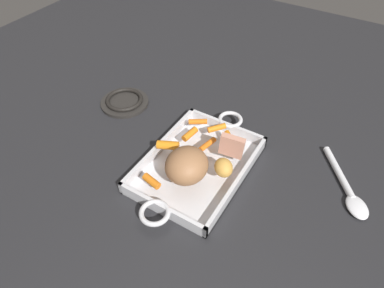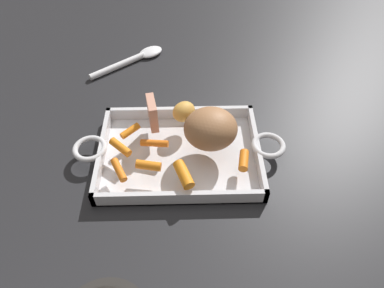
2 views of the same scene
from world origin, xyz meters
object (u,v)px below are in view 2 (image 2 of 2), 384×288
(baby_carrot_center_right, at_px, (120,147))
(potato_halved, at_px, (184,112))
(baby_carrot_southeast, at_px, (184,174))
(pork_roast, at_px, (211,129))
(baby_carrot_center_left, at_px, (149,165))
(baby_carrot_long, at_px, (130,131))
(baby_carrot_northeast, at_px, (119,170))
(roast_slice_thin, at_px, (152,113))
(roasting_dish, at_px, (180,153))
(baby_carrot_northwest, at_px, (155,142))
(serving_spoon, at_px, (135,58))
(baby_carrot_southwest, at_px, (244,160))

(baby_carrot_center_right, height_order, potato_halved, potato_halved)
(baby_carrot_southeast, bearing_deg, pork_roast, 59.05)
(pork_roast, distance_m, baby_carrot_center_left, 0.15)
(pork_roast, distance_m, baby_carrot_long, 0.18)
(baby_carrot_northeast, bearing_deg, baby_carrot_center_right, 93.42)
(baby_carrot_center_left, bearing_deg, roast_slice_thin, 88.71)
(roasting_dish, distance_m, baby_carrot_center_left, 0.09)
(pork_roast, xyz_separation_m, baby_carrot_southeast, (-0.06, -0.09, -0.03))
(baby_carrot_northwest, height_order, potato_halved, potato_halved)
(baby_carrot_center_left, relative_size, serving_spoon, 0.24)
(baby_carrot_southwest, bearing_deg, pork_roast, 136.88)
(baby_carrot_southeast, bearing_deg, baby_carrot_center_left, 159.76)
(roast_slice_thin, xyz_separation_m, baby_carrot_northwest, (0.01, -0.06, -0.02))
(baby_carrot_center_right, relative_size, potato_halved, 0.96)
(roasting_dish, height_order, potato_halved, potato_halved)
(roasting_dish, distance_m, potato_halved, 0.09)
(baby_carrot_northeast, bearing_deg, baby_carrot_southeast, -7.64)
(baby_carrot_southeast, height_order, serving_spoon, baby_carrot_southeast)
(baby_carrot_center_left, distance_m, baby_carrot_northeast, 0.06)
(baby_carrot_center_left, bearing_deg, baby_carrot_southeast, -20.24)
(baby_carrot_center_right, xyz_separation_m, baby_carrot_northeast, (0.00, -0.06, -0.00))
(roast_slice_thin, bearing_deg, baby_carrot_long, -148.06)
(baby_carrot_center_left, relative_size, baby_carrot_northwest, 0.84)
(roast_slice_thin, bearing_deg, serving_spoon, 103.14)
(baby_carrot_southeast, bearing_deg, baby_carrot_center_right, 149.78)
(baby_carrot_center_right, xyz_separation_m, potato_halved, (0.13, 0.09, 0.01))
(baby_carrot_southeast, distance_m, baby_carrot_southwest, 0.13)
(baby_carrot_northwest, bearing_deg, baby_carrot_center_left, -97.78)
(baby_carrot_center_left, bearing_deg, potato_halved, 63.14)
(serving_spoon, bearing_deg, baby_carrot_center_left, -118.13)
(pork_roast, distance_m, potato_halved, 0.09)
(roast_slice_thin, bearing_deg, potato_halved, 10.42)
(potato_halved, relative_size, serving_spoon, 0.26)
(baby_carrot_northwest, xyz_separation_m, baby_carrot_center_right, (-0.07, -0.01, 0.00))
(baby_carrot_center_left, relative_size, baby_carrot_northeast, 0.94)
(roasting_dish, bearing_deg, baby_carrot_center_right, -175.33)
(roasting_dish, xyz_separation_m, baby_carrot_long, (-0.11, 0.04, 0.03))
(baby_carrot_northwest, relative_size, serving_spoon, 0.29)
(roast_slice_thin, height_order, serving_spoon, roast_slice_thin)
(roast_slice_thin, xyz_separation_m, baby_carrot_northeast, (-0.06, -0.14, -0.02))
(baby_carrot_southeast, bearing_deg, roast_slice_thin, 113.42)
(baby_carrot_long, bearing_deg, potato_halved, 20.13)
(pork_roast, relative_size, baby_carrot_long, 2.44)
(baby_carrot_southeast, xyz_separation_m, baby_carrot_northeast, (-0.13, 0.02, -0.00))
(baby_carrot_northeast, bearing_deg, baby_carrot_long, 83.48)
(baby_carrot_northeast, bearing_deg, potato_halved, 49.13)
(baby_carrot_northeast, bearing_deg, roast_slice_thin, 66.03)
(baby_carrot_long, bearing_deg, roasting_dish, -19.23)
(roasting_dish, xyz_separation_m, baby_carrot_northwest, (-0.05, 0.00, 0.03))
(baby_carrot_southeast, xyz_separation_m, serving_spoon, (-0.14, 0.45, -0.04))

